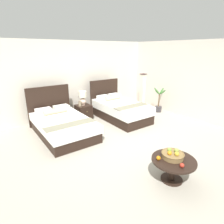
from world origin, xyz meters
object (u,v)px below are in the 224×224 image
table_lamp (83,97)px  loose_apple (182,165)px  bed_near_corner (120,109)px  fruit_bowl (173,155)px  floor_lamp_corner (143,91)px  vase (80,104)px  bed_near_window (62,124)px  nightstand (84,112)px  coffee_table (173,164)px  loose_orange (158,158)px  potted_palm (159,104)px

table_lamp → loose_apple: bearing=-95.2°
bed_near_corner → table_lamp: bed_near_corner is taller
fruit_bowl → floor_lamp_corner: (2.90, 3.59, 0.19)m
table_lamp → vase: bearing=-156.8°
vase → bed_near_window: bearing=-144.9°
nightstand → loose_apple: size_ratio=6.45×
vase → coffee_table: (-0.13, -3.75, -0.25)m
vase → floor_lamp_corner: size_ratio=0.13×
bed_near_window → floor_lamp_corner: bearing=8.4°
loose_apple → loose_orange: (-0.14, 0.38, 0.00)m
table_lamp → loose_orange: bearing=-97.9°
bed_near_corner → fruit_bowl: 3.29m
nightstand → loose_orange: size_ratio=6.23×
vase → loose_apple: vase is taller
table_lamp → loose_apple: (-0.37, -4.03, -0.29)m
nightstand → vase: vase is taller
bed_near_corner → loose_orange: (-1.51, -2.93, 0.14)m
bed_near_window → loose_orange: 3.00m
loose_apple → bed_near_corner: bearing=67.4°
fruit_bowl → loose_apple: fruit_bowl is taller
nightstand → table_lamp: bearing=90.0°
vase → floor_lamp_corner: floor_lamp_corner is taller
table_lamp → vase: (-0.14, -0.06, -0.18)m
bed_near_window → potted_palm: bearing=-4.9°
vase → floor_lamp_corner: (2.79, -0.10, 0.10)m
coffee_table → potted_palm: size_ratio=0.84×
loose_orange → loose_apple: bearing=-70.1°
coffee_table → bed_near_corner: bearing=67.4°
coffee_table → nightstand: bearing=85.9°
bed_near_corner → loose_orange: 3.30m
bed_near_window → table_lamp: bearing=33.7°
vase → coffee_table: 3.76m
table_lamp → vase: 0.24m
bed_near_window → fruit_bowl: bearing=-75.0°
nightstand → fruit_bowl: bearing=-93.8°
table_lamp → floor_lamp_corner: (2.65, -0.16, -0.09)m
table_lamp → floor_lamp_corner: bearing=-3.5°
table_lamp → loose_orange: 3.70m
vase → potted_palm: size_ratio=0.19×
bed_near_corner → loose_orange: size_ratio=26.68×
bed_near_window → nightstand: 1.27m
vase → fruit_bowl: (-0.11, -3.70, -0.09)m
bed_near_window → potted_palm: 3.73m
floor_lamp_corner → potted_palm: bearing=-90.1°
coffee_table → fruit_bowl: (0.03, 0.05, 0.16)m
vase → fruit_bowl: 3.70m
nightstand → fruit_bowl: fruit_bowl is taller
vase → loose_apple: (-0.23, -3.97, -0.11)m
vase → nightstand: bearing=15.9°
bed_near_corner → loose_apple: size_ratio=27.62×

